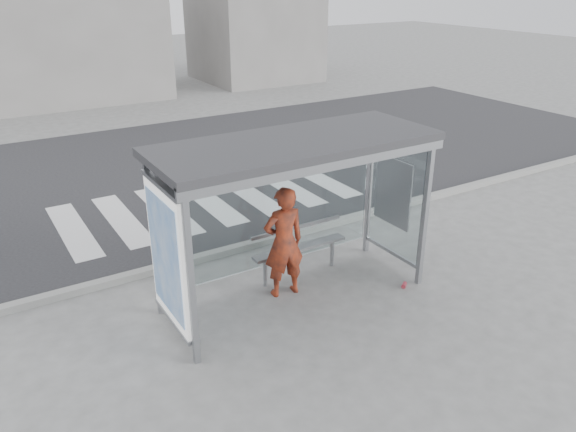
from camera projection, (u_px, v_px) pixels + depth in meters
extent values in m
plane|color=slate|center=(295.00, 297.00, 9.04)|extent=(80.00, 80.00, 0.00)
cube|color=black|center=(152.00, 174.00, 14.51)|extent=(30.00, 10.00, 0.01)
cube|color=gray|center=(240.00, 247.00, 10.54)|extent=(30.00, 0.18, 0.12)
cube|color=silver|center=(73.00, 230.00, 11.36)|extent=(0.55, 3.00, 0.00)
cube|color=silver|center=(122.00, 220.00, 11.84)|extent=(0.55, 3.00, 0.00)
cube|color=silver|center=(167.00, 210.00, 12.32)|extent=(0.55, 3.00, 0.00)
cube|color=silver|center=(209.00, 201.00, 12.80)|extent=(0.55, 3.00, 0.00)
cube|color=silver|center=(248.00, 193.00, 13.27)|extent=(0.55, 3.00, 0.00)
cube|color=silver|center=(284.00, 185.00, 13.75)|extent=(0.55, 3.00, 0.00)
cube|color=silver|center=(318.00, 178.00, 14.23)|extent=(0.55, 3.00, 0.00)
cube|color=gray|center=(191.00, 281.00, 7.04)|extent=(0.08, 0.08, 2.50)
cube|color=gray|center=(425.00, 215.00, 8.95)|extent=(0.08, 0.08, 2.50)
cube|color=gray|center=(154.00, 239.00, 8.13)|extent=(0.08, 0.08, 2.50)
cube|color=gray|center=(369.00, 188.00, 10.05)|extent=(0.08, 0.08, 2.50)
cube|color=#2D2D30|center=(296.00, 143.00, 8.02)|extent=(4.25, 1.65, 0.12)
cube|color=gray|center=(327.00, 165.00, 7.47)|extent=(4.25, 0.06, 0.18)
cube|color=white|center=(273.00, 208.00, 9.07)|extent=(3.80, 0.02, 2.00)
cube|color=white|center=(171.00, 255.00, 7.56)|extent=(0.15, 1.25, 2.00)
cube|color=#387ACB|center=(177.00, 254.00, 7.60)|extent=(0.01, 1.10, 1.70)
cylinder|color=#F64015|center=(169.00, 230.00, 7.70)|extent=(0.02, 0.32, 0.32)
cube|color=white|center=(396.00, 198.00, 9.48)|extent=(0.03, 1.25, 2.00)
cube|color=beige|center=(393.00, 192.00, 9.46)|extent=(0.03, 0.86, 1.16)
cube|color=slate|center=(53.00, 35.00, 22.11)|extent=(8.00, 5.00, 5.00)
cube|color=slate|center=(253.00, 2.00, 26.01)|extent=(5.00, 5.00, 7.00)
imported|color=#D95914|center=(284.00, 242.00, 8.79)|extent=(0.72, 0.51, 1.84)
cube|color=gray|center=(300.00, 248.00, 9.48)|extent=(1.74, 0.21, 0.05)
cylinder|color=gray|center=(265.00, 272.00, 9.26)|extent=(0.07, 0.07, 0.51)
cylinder|color=gray|center=(332.00, 253.00, 9.91)|extent=(0.07, 0.07, 0.51)
cube|color=gray|center=(297.00, 227.00, 9.42)|extent=(1.74, 0.04, 0.06)
cylinder|color=#D63F4F|center=(404.00, 285.00, 9.31)|extent=(0.15, 0.13, 0.07)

